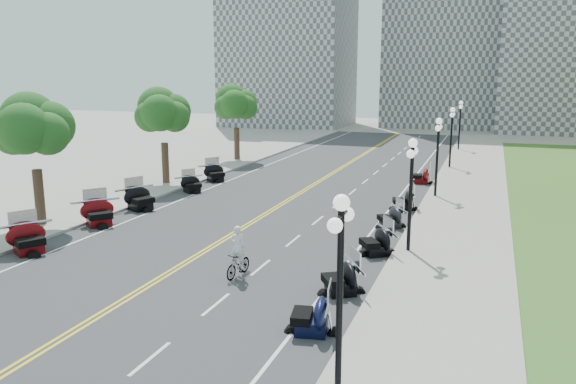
% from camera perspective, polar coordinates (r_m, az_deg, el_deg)
% --- Properties ---
extents(ground, '(160.00, 160.00, 0.00)m').
position_cam_1_polar(ground, '(24.59, -9.73, -6.72)').
color(ground, gray).
extents(road, '(16.00, 90.00, 0.01)m').
position_cam_1_polar(road, '(33.28, -1.23, -1.61)').
color(road, '#333335').
rests_on(road, ground).
extents(centerline_yellow_a, '(0.12, 90.00, 0.00)m').
position_cam_1_polar(centerline_yellow_a, '(33.32, -1.42, -1.58)').
color(centerline_yellow_a, yellow).
rests_on(centerline_yellow_a, road).
extents(centerline_yellow_b, '(0.12, 90.00, 0.00)m').
position_cam_1_polar(centerline_yellow_b, '(33.24, -1.04, -1.61)').
color(centerline_yellow_b, yellow).
rests_on(centerline_yellow_b, road).
extents(edge_line_north, '(0.12, 90.00, 0.00)m').
position_cam_1_polar(edge_line_north, '(31.60, 9.67, -2.50)').
color(edge_line_north, white).
rests_on(edge_line_north, road).
extents(edge_line_south, '(0.12, 90.00, 0.00)m').
position_cam_1_polar(edge_line_south, '(36.04, -10.76, -0.75)').
color(edge_line_south, white).
rests_on(edge_line_south, road).
extents(lane_dash_4, '(0.12, 2.00, 0.00)m').
position_cam_1_polar(lane_dash_4, '(16.76, -13.83, -16.09)').
color(lane_dash_4, white).
rests_on(lane_dash_4, road).
extents(lane_dash_5, '(0.12, 2.00, 0.00)m').
position_cam_1_polar(lane_dash_5, '(19.86, -7.33, -11.24)').
color(lane_dash_5, white).
rests_on(lane_dash_5, road).
extents(lane_dash_6, '(0.12, 2.00, 0.00)m').
position_cam_1_polar(lane_dash_6, '(23.23, -2.79, -7.65)').
color(lane_dash_6, white).
rests_on(lane_dash_6, road).
extents(lane_dash_7, '(0.12, 2.00, 0.00)m').
position_cam_1_polar(lane_dash_7, '(26.78, 0.53, -4.96)').
color(lane_dash_7, white).
rests_on(lane_dash_7, road).
extents(lane_dash_8, '(0.12, 2.00, 0.00)m').
position_cam_1_polar(lane_dash_8, '(30.44, 3.04, -2.90)').
color(lane_dash_8, white).
rests_on(lane_dash_8, road).
extents(lane_dash_9, '(0.12, 2.00, 0.00)m').
position_cam_1_polar(lane_dash_9, '(34.17, 5.00, -1.28)').
color(lane_dash_9, white).
rests_on(lane_dash_9, road).
extents(lane_dash_10, '(0.12, 2.00, 0.00)m').
position_cam_1_polar(lane_dash_10, '(37.96, 6.57, 0.02)').
color(lane_dash_10, white).
rests_on(lane_dash_10, road).
extents(lane_dash_11, '(0.12, 2.00, 0.00)m').
position_cam_1_polar(lane_dash_11, '(41.79, 7.85, 1.09)').
color(lane_dash_11, white).
rests_on(lane_dash_11, road).
extents(lane_dash_12, '(0.12, 2.00, 0.00)m').
position_cam_1_polar(lane_dash_12, '(45.65, 8.92, 1.97)').
color(lane_dash_12, white).
rests_on(lane_dash_12, road).
extents(lane_dash_13, '(0.12, 2.00, 0.00)m').
position_cam_1_polar(lane_dash_13, '(49.53, 9.82, 2.71)').
color(lane_dash_13, white).
rests_on(lane_dash_13, road).
extents(lane_dash_14, '(0.12, 2.00, 0.00)m').
position_cam_1_polar(lane_dash_14, '(53.43, 10.59, 3.35)').
color(lane_dash_14, white).
rests_on(lane_dash_14, road).
extents(lane_dash_15, '(0.12, 2.00, 0.00)m').
position_cam_1_polar(lane_dash_15, '(57.34, 11.26, 3.90)').
color(lane_dash_15, white).
rests_on(lane_dash_15, road).
extents(lane_dash_16, '(0.12, 2.00, 0.00)m').
position_cam_1_polar(lane_dash_16, '(61.26, 11.84, 4.38)').
color(lane_dash_16, white).
rests_on(lane_dash_16, road).
extents(lane_dash_17, '(0.12, 2.00, 0.00)m').
position_cam_1_polar(lane_dash_17, '(65.19, 12.35, 4.80)').
color(lane_dash_17, white).
rests_on(lane_dash_17, road).
extents(lane_dash_18, '(0.12, 2.00, 0.00)m').
position_cam_1_polar(lane_dash_18, '(69.13, 12.81, 5.17)').
color(lane_dash_18, white).
rests_on(lane_dash_18, road).
extents(lane_dash_19, '(0.12, 2.00, 0.00)m').
position_cam_1_polar(lane_dash_19, '(73.08, 13.22, 5.50)').
color(lane_dash_19, white).
rests_on(lane_dash_19, road).
extents(sidewalk_north, '(5.00, 90.00, 0.15)m').
position_cam_1_polar(sidewalk_north, '(31.16, 17.11, -2.95)').
color(sidewalk_north, '#9E9991').
rests_on(sidewalk_north, ground).
extents(sidewalk_south, '(5.00, 90.00, 0.15)m').
position_cam_1_polar(sidewalk_south, '(38.25, -16.06, -0.18)').
color(sidewalk_south, '#9E9991').
rests_on(sidewalk_south, ground).
extents(distant_block_a, '(18.00, 14.00, 26.00)m').
position_cam_1_polar(distant_block_a, '(87.53, 0.08, 15.34)').
color(distant_block_a, gray).
rests_on(distant_block_a, ground).
extents(distant_block_b, '(16.00, 12.00, 30.00)m').
position_cam_1_polar(distant_block_b, '(88.80, 15.54, 16.17)').
color(distant_block_b, gray).
rests_on(distant_block_b, ground).
extents(street_lamp_1, '(0.50, 1.20, 4.90)m').
position_cam_1_polar(street_lamp_1, '(13.59, 5.27, -10.58)').
color(street_lamp_1, black).
rests_on(street_lamp_1, sidewalk_north).
extents(street_lamp_2, '(0.50, 1.20, 4.90)m').
position_cam_1_polar(street_lamp_2, '(24.91, 12.34, -0.38)').
color(street_lamp_2, black).
rests_on(street_lamp_2, sidewalk_north).
extents(street_lamp_3, '(0.50, 1.20, 4.90)m').
position_cam_1_polar(street_lamp_3, '(36.67, 14.91, 3.39)').
color(street_lamp_3, black).
rests_on(street_lamp_3, sidewalk_north).
extents(street_lamp_4, '(0.50, 1.20, 4.90)m').
position_cam_1_polar(street_lamp_4, '(48.54, 16.24, 5.32)').
color(street_lamp_4, black).
rests_on(street_lamp_4, sidewalk_north).
extents(street_lamp_5, '(0.50, 1.20, 4.90)m').
position_cam_1_polar(street_lamp_5, '(60.47, 17.04, 6.48)').
color(street_lamp_5, black).
rests_on(street_lamp_5, sidewalk_north).
extents(tree_2, '(4.80, 4.80, 9.20)m').
position_cam_1_polar(tree_2, '(31.18, -24.44, 5.27)').
color(tree_2, '#235619').
rests_on(tree_2, sidewalk_south).
extents(tree_3, '(4.80, 4.80, 9.20)m').
position_cam_1_polar(tree_3, '(40.60, -12.55, 7.35)').
color(tree_3, '#235619').
rests_on(tree_3, sidewalk_south).
extents(tree_4, '(4.80, 4.80, 9.20)m').
position_cam_1_polar(tree_4, '(51.11, -5.28, 8.47)').
color(tree_4, '#235619').
rests_on(tree_4, sidewalk_south).
extents(motorcycle_n_4, '(2.20, 2.20, 1.31)m').
position_cam_1_polar(motorcycle_n_4, '(17.50, 2.42, -12.15)').
color(motorcycle_n_4, black).
rests_on(motorcycle_n_4, road).
extents(motorcycle_n_5, '(2.61, 2.61, 1.32)m').
position_cam_1_polar(motorcycle_n_5, '(20.46, 5.37, -8.52)').
color(motorcycle_n_5, black).
rests_on(motorcycle_n_5, road).
extents(motorcycle_n_6, '(2.67, 2.67, 1.35)m').
position_cam_1_polar(motorcycle_n_6, '(24.90, 8.94, -4.83)').
color(motorcycle_n_6, black).
rests_on(motorcycle_n_6, road).
extents(motorcycle_n_7, '(2.44, 2.44, 1.24)m').
position_cam_1_polar(motorcycle_n_7, '(29.36, 10.35, -2.41)').
color(motorcycle_n_7, black).
rests_on(motorcycle_n_7, road).
extents(motorcycle_n_8, '(2.27, 2.27, 1.32)m').
position_cam_1_polar(motorcycle_n_8, '(33.28, 11.65, -0.70)').
color(motorcycle_n_8, black).
rests_on(motorcycle_n_8, road).
extents(motorcycle_n_10, '(1.90, 1.90, 1.30)m').
position_cam_1_polar(motorcycle_n_10, '(41.68, 13.43, 1.73)').
color(motorcycle_n_10, '#590A0C').
rests_on(motorcycle_n_10, road).
extents(motorcycle_s_5, '(2.93, 2.93, 1.49)m').
position_cam_1_polar(motorcycle_s_5, '(27.28, -24.91, -4.18)').
color(motorcycle_s_5, '#590A0C').
rests_on(motorcycle_s_5, road).
extents(motorcycle_s_6, '(3.07, 3.07, 1.53)m').
position_cam_1_polar(motorcycle_s_6, '(30.84, -18.69, -1.89)').
color(motorcycle_s_6, '#590A0C').
rests_on(motorcycle_s_6, road).
extents(motorcycle_s_7, '(2.87, 2.87, 1.52)m').
position_cam_1_polar(motorcycle_s_7, '(33.73, -14.80, -0.51)').
color(motorcycle_s_7, black).
rests_on(motorcycle_s_7, road).
extents(motorcycle_s_8, '(2.46, 2.46, 1.24)m').
position_cam_1_polar(motorcycle_s_8, '(38.02, -9.74, 0.88)').
color(motorcycle_s_8, black).
rests_on(motorcycle_s_8, road).
extents(motorcycle_s_9, '(2.80, 2.80, 1.39)m').
position_cam_1_polar(motorcycle_s_9, '(41.72, -7.41, 2.03)').
color(motorcycle_s_9, black).
rests_on(motorcycle_s_9, road).
extents(bicycle, '(0.67, 1.71, 1.00)m').
position_cam_1_polar(bicycle, '(22.14, -5.08, -7.35)').
color(bicycle, '#A51414').
rests_on(bicycle, road).
extents(cyclist_rider, '(0.63, 0.41, 1.72)m').
position_cam_1_polar(cyclist_rider, '(21.73, -5.15, -3.97)').
color(cyclist_rider, silver).
rests_on(cyclist_rider, bicycle).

